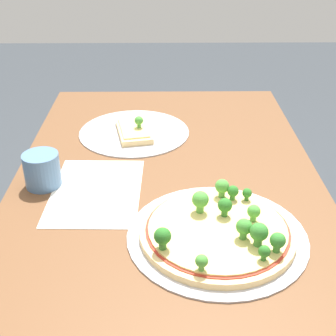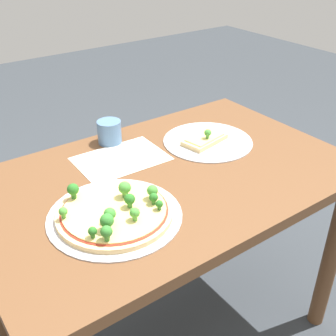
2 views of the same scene
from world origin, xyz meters
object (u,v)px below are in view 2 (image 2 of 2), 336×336
(drinking_cup, at_px, (109,132))
(pizza_tray_whole, at_px, (115,212))
(dining_table, at_px, (166,202))
(pizza_tray_slice, at_px, (207,140))

(drinking_cup, bearing_deg, pizza_tray_whole, 62.75)
(dining_table, xyz_separation_m, pizza_tray_slice, (-0.24, -0.09, 0.11))
(pizza_tray_slice, bearing_deg, drinking_cup, -35.45)
(dining_table, height_order, pizza_tray_whole, pizza_tray_whole)
(drinking_cup, bearing_deg, dining_table, 97.32)
(pizza_tray_slice, distance_m, drinking_cup, 0.34)
(pizza_tray_whole, bearing_deg, dining_table, -157.32)
(dining_table, relative_size, drinking_cup, 14.02)
(dining_table, distance_m, pizza_tray_slice, 0.28)
(pizza_tray_slice, height_order, drinking_cup, drinking_cup)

